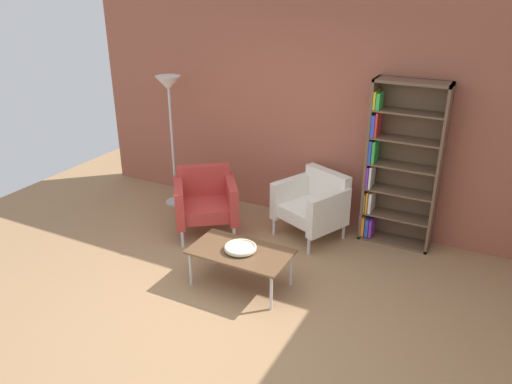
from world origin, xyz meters
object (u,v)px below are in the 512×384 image
Objects in this scene: bookshelf_tall at (398,166)px; floor_lamp_torchiere at (169,99)px; armchair_spare_guest at (205,200)px; armchair_corner_red at (313,204)px; coffee_table_low at (241,253)px; decorative_bowl at (240,248)px.

bookshelf_tall is 2.95m from floor_lamp_torchiere.
floor_lamp_torchiere is at bearing 111.56° from armchair_spare_guest.
bookshelf_tall reaches higher than armchair_corner_red.
bookshelf_tall is 1.09× the size of floor_lamp_torchiere.
floor_lamp_torchiere is (-2.89, -0.30, 0.52)m from bookshelf_tall.
coffee_table_low is 1.06× the size of armchair_spare_guest.
decorative_bowl is 1.26m from armchair_spare_guest.
coffee_table_low is at bearing -77.84° from armchair_spare_guest.
armchair_spare_guest reaches higher than decorative_bowl.
floor_lamp_torchiere is at bearing 142.53° from coffee_table_low.
armchair_corner_red reaches higher than coffee_table_low.
armchair_corner_red is (-0.86, -0.32, -0.51)m from bookshelf_tall.
coffee_table_low is 1.36m from armchair_corner_red.
decorative_bowl is 2.45m from floor_lamp_torchiere.
armchair_spare_guest is at bearing -133.54° from armchair_corner_red.
bookshelf_tall is 2.01× the size of armchair_spare_guest.
floor_lamp_torchiere reaches higher than armchair_spare_guest.
decorative_bowl is 0.18× the size of floor_lamp_torchiere.
bookshelf_tall is at bearing -14.59° from armchair_spare_guest.
coffee_table_low is at bearing -123.99° from bookshelf_tall.
bookshelf_tall is 1.06m from armchair_corner_red.
armchair_corner_red is at bearing -159.75° from bookshelf_tall.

